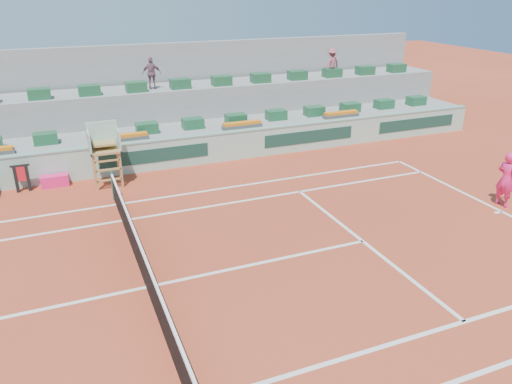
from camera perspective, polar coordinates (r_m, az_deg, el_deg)
ground at (r=13.08m, az=-12.38°, el=-10.60°), size 90.00×90.00×0.00m
seating_tier_lower at (r=22.60m, az=-17.60°, el=5.04°), size 36.00×4.00×1.20m
seating_tier_upper at (r=23.95m, az=-18.20°, el=7.69°), size 36.00×2.40×2.60m
stadium_back_wall at (r=25.31m, az=-18.79°, el=10.49°), size 36.00×0.40×4.40m
player_bag at (r=20.19m, az=-22.02°, el=1.20°), size 0.99×0.44×0.44m
spectator_mid at (r=23.58m, az=-11.83°, el=13.12°), size 0.89×0.53×1.42m
spectator_right at (r=26.56m, az=8.66°, el=14.39°), size 1.03×0.76×1.43m
court_lines at (r=13.08m, az=-12.38°, el=-10.58°), size 23.89×11.09×0.01m
tennis_net at (r=12.80m, az=-12.58°, el=-8.62°), size 0.10×11.97×1.10m
advertising_hoarding at (r=20.49m, az=-16.91°, el=3.44°), size 36.00×0.34×1.26m
umpire_chair at (r=19.26m, az=-16.95°, el=5.08°), size 1.10×0.90×2.40m
seat_row_lower at (r=21.51m, az=-17.61°, el=6.45°), size 32.90×0.60×0.44m
seat_row_upper at (r=23.04m, az=-18.52°, el=10.98°), size 32.90×0.60×0.44m
flower_planters at (r=20.71m, az=-21.47°, el=5.07°), size 26.80×0.36×0.28m
towel_rack at (r=20.02m, az=-25.22°, el=1.67°), size 0.66×0.11×1.03m
tennis_player at (r=18.85m, az=26.70°, el=1.32°), size 0.55×0.94×2.28m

